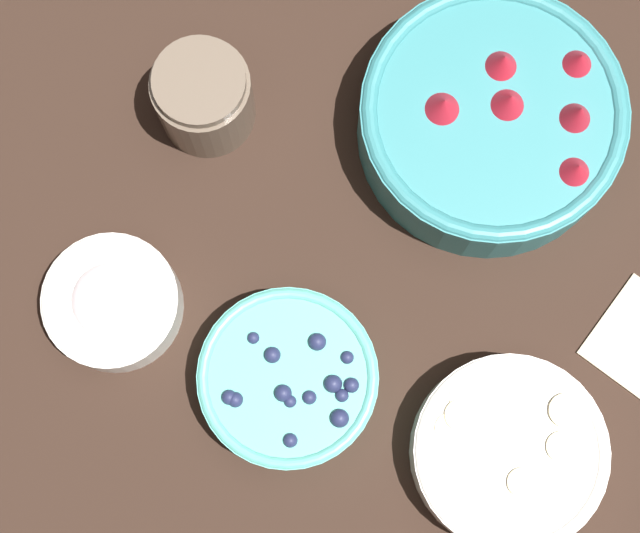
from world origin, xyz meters
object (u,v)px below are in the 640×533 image
(bowl_blueberries, at_px, (289,379))
(jar_chocolate, at_px, (204,98))
(bowl_strawberries, at_px, (492,119))
(bowl_cream, at_px, (112,302))
(bowl_bananas, at_px, (509,452))

(bowl_blueberries, bearing_deg, jar_chocolate, 130.18)
(bowl_strawberries, xyz_separation_m, bowl_cream, (-0.24, -0.28, -0.01))
(bowl_strawberries, bearing_deg, jar_chocolate, -161.40)
(bowl_strawberries, distance_m, jar_chocolate, 0.26)
(bowl_bananas, bearing_deg, bowl_strawberries, 114.65)
(bowl_strawberries, relative_size, bowl_blueberries, 1.52)
(bowl_blueberries, bearing_deg, bowl_cream, 179.68)
(bowl_cream, bearing_deg, bowl_bananas, 2.48)
(bowl_bananas, xyz_separation_m, bowl_cream, (-0.36, -0.02, -0.00))
(bowl_cream, bearing_deg, bowl_blueberries, -0.32)
(bowl_cream, relative_size, jar_chocolate, 1.35)
(bowl_cream, distance_m, jar_chocolate, 0.20)
(bowl_blueberries, relative_size, bowl_bananas, 0.94)
(bowl_strawberries, bearing_deg, bowl_cream, -130.98)
(bowl_strawberries, height_order, bowl_cream, bowl_strawberries)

